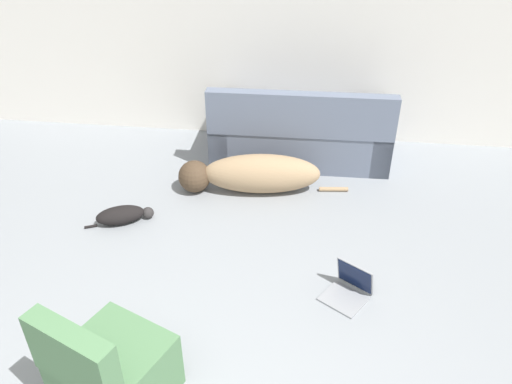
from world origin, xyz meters
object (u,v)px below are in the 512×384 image
Objects in this scene: side_chair at (110,371)px; couch at (300,135)px; cat at (123,215)px; laptop_open at (350,286)px; dog at (251,174)px.

couch is at bearing -83.10° from side_chair.
cat is 2.10m from laptop_open.
couch is 0.86m from dog.
laptop_open is (0.49, -2.07, -0.20)m from couch.
cat is at bearing 25.61° from dog.
couch is at bearing 18.38° from cat.
side_chair is (-0.92, -3.15, -0.01)m from couch.
laptop_open is (1.99, -0.67, 0.01)m from cat.
side_chair is (-0.48, -2.42, 0.08)m from dog.
cat is (-1.07, -0.67, -0.11)m from dog.
dog reaches higher than laptop_open.
couch is at bearing -127.00° from dog.
laptop_open is at bearing 102.12° from couch.
laptop_open is 0.54× the size of side_chair.
dog is (-0.43, -0.73, -0.09)m from couch.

